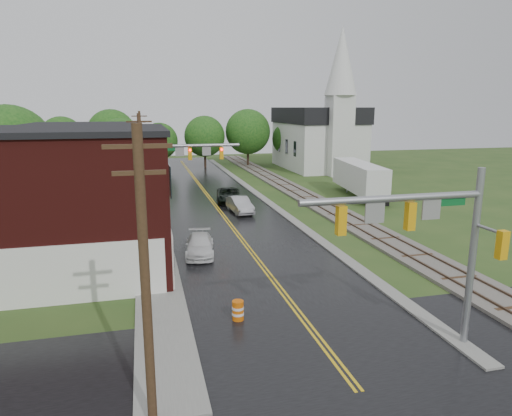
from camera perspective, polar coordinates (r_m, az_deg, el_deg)
name	(u,v)px	position (r m, az deg, el deg)	size (l,w,h in m)	color
ground	(360,393)	(16.93, 12.84, -21.58)	(160.00, 160.00, 0.00)	#2A461B
main_road	(217,207)	(43.93, -4.91, 0.07)	(10.00, 90.00, 0.02)	black
cross_road	(336,361)	(18.44, 9.92, -18.36)	(60.00, 9.00, 0.02)	black
curb_right	(258,195)	(49.80, 0.31, 1.59)	(0.80, 70.00, 0.12)	gray
sidewalk_left	(152,224)	(38.56, -12.85, -1.96)	(2.40, 50.00, 0.12)	gray
brick_building	(39,202)	(28.48, -25.46, 0.63)	(14.30, 10.30, 8.30)	#49120F
yellow_house	(89,186)	(39.13, -20.15, 2.58)	(8.00, 7.00, 6.40)	tan
darkred_building	(110,181)	(48.05, -17.81, 3.25)	(7.00, 6.00, 4.40)	#3F0F0C
church	(321,131)	(71.40, 8.08, 9.48)	(10.40, 18.40, 20.00)	silver
railroad	(298,193)	(51.10, 5.32, 1.93)	(3.20, 80.00, 0.30)	#59544C
traffic_signal_near	(427,229)	(18.17, 20.59, -2.45)	(7.34, 0.30, 7.20)	gray
traffic_signal_far	(181,160)	(39.77, -9.31, 5.91)	(7.34, 0.43, 7.20)	gray
utility_pole_a	(145,279)	(13.24, -13.69, -8.57)	(1.80, 0.28, 9.00)	#382616
utility_pole_b	(142,172)	(34.71, -14.09, 4.35)	(1.80, 0.28, 9.00)	#382616
utility_pole_c	(141,147)	(56.59, -14.18, 7.35)	(1.80, 0.28, 9.00)	#382616
tree_left_b	(12,150)	(45.82, -28.23, 6.39)	(7.60, 7.60, 9.69)	black
tree_left_c	(74,154)	(53.00, -21.83, 6.29)	(6.00, 6.00, 7.65)	black
tree_left_e	(124,146)	(58.51, -16.21, 7.48)	(6.40, 6.40, 8.16)	black
suv_dark	(229,195)	(46.22, -3.42, 1.61)	(2.36, 5.13, 1.42)	black
sedan_silver	(240,205)	(41.44, -2.03, 0.38)	(1.54, 4.41, 1.45)	#A4A4A9
pickup_white	(200,245)	(29.92, -7.05, -4.67)	(1.77, 4.35, 1.26)	white
semi_trailer	(359,177)	(49.69, 12.81, 3.81)	(3.99, 11.63, 3.65)	black
construction_barrel	(238,311)	(21.02, -2.28, -12.69)	(0.52, 0.52, 0.92)	#D15B09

